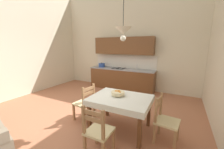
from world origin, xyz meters
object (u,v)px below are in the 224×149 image
(kitchen_cabinetry, at_px, (122,69))
(dining_chair_tv_side, at_px, (85,103))
(pendant_lamp, at_px, (123,31))
(dining_chair_window_side, at_px, (165,121))
(dining_table, at_px, (120,103))
(dining_chair_camera_side, at_px, (98,132))
(fruit_bowl, at_px, (118,93))

(kitchen_cabinetry, bearing_deg, dining_chair_tv_side, -85.62)
(dining_chair_tv_side, bearing_deg, pendant_lamp, -1.97)
(kitchen_cabinetry, distance_m, pendant_lamp, 3.35)
(kitchen_cabinetry, relative_size, dining_chair_tv_side, 3.03)
(dining_chair_window_side, relative_size, dining_chair_tv_side, 1.00)
(dining_chair_window_side, height_order, dining_chair_tv_side, same)
(dining_table, bearing_deg, dining_chair_window_side, 0.91)
(dining_chair_window_side, distance_m, dining_chair_camera_side, 1.30)
(dining_chair_camera_side, relative_size, fruit_bowl, 3.10)
(kitchen_cabinetry, height_order, dining_chair_camera_side, kitchen_cabinetry)
(dining_table, xyz_separation_m, pendant_lamp, (0.07, -0.08, 1.50))
(dining_chair_tv_side, relative_size, fruit_bowl, 3.10)
(kitchen_cabinetry, xyz_separation_m, dining_table, (1.17, -2.76, -0.23))
(fruit_bowl, bearing_deg, dining_chair_camera_side, -85.39)
(dining_chair_camera_side, bearing_deg, dining_chair_tv_side, 138.26)
(dining_chair_window_side, distance_m, pendant_lamp, 1.89)
(kitchen_cabinetry, xyz_separation_m, dining_chair_window_side, (2.10, -2.75, -0.41))
(dining_table, relative_size, dining_chair_tv_side, 1.40)
(dining_chair_tv_side, xyz_separation_m, dining_chair_camera_side, (0.93, -0.83, 0.00))
(dining_chair_window_side, distance_m, fruit_bowl, 1.10)
(dining_chair_window_side, xyz_separation_m, fruit_bowl, (-1.03, 0.06, 0.37))
(dining_chair_window_side, bearing_deg, dining_chair_camera_side, -136.97)
(dining_chair_window_side, height_order, dining_chair_camera_side, same)
(dining_table, bearing_deg, fruit_bowl, 142.31)
(fruit_bowl, bearing_deg, kitchen_cabinetry, 111.72)
(dining_chair_window_side, xyz_separation_m, dining_chair_tv_side, (-1.89, -0.06, 0.00))
(dining_table, xyz_separation_m, dining_chair_window_side, (0.93, 0.01, -0.18))
(dining_chair_tv_side, height_order, fruit_bowl, dining_chair_tv_side)
(dining_chair_tv_side, bearing_deg, fruit_bowl, 7.69)
(dining_chair_camera_side, bearing_deg, dining_table, 88.79)
(dining_chair_tv_side, distance_m, dining_chair_camera_side, 1.25)
(dining_chair_camera_side, distance_m, fruit_bowl, 1.02)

